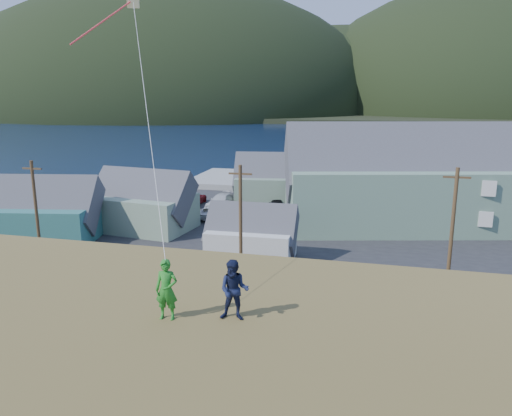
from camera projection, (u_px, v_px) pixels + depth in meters
The scene contains 16 objects.
ground at pixel (257, 295), 33.27m from camera, with size 900.00×900.00×0.00m, color #0A1638.
grass_strip at pixel (250, 307), 31.36m from camera, with size 110.00×8.00×0.10m, color #4C3D19.
waterfront_lot at pixel (298, 228), 49.32m from camera, with size 72.00×36.00×0.12m, color #28282B.
wharf at pixel (282, 181), 72.36m from camera, with size 26.00×14.00×0.90m, color gray.
far_shore at pixel (370, 109), 344.88m from camera, with size 900.00×320.00×2.00m, color black.
far_hills at pixel (431, 110), 288.53m from camera, with size 760.00×265.00×143.00m.
lodge at pixel (467, 180), 48.87m from camera, with size 36.84×18.25×12.49m.
shed_teal at pixel (47, 212), 44.75m from camera, with size 10.12×7.97×7.20m.
shed_palegreen_near at pixel (142, 203), 48.29m from camera, with size 10.54×7.38×7.17m.
shed_white at pixel (252, 235), 39.39m from camera, with size 7.20×4.87×5.62m.
shed_palegreen_far at pixel (282, 181), 58.80m from camera, with size 12.00×7.94×7.54m.
utility_poles at pixel (233, 225), 34.16m from camera, with size 29.88×0.24×8.71m.
parked_cars at pixel (208, 207), 54.96m from camera, with size 20.07×12.51×1.58m.
kite_flyer_green at pixel (167, 290), 13.55m from camera, with size 0.62×0.41×1.70m, color #227D23.
kite_flyer_navy at pixel (234, 290), 13.51m from camera, with size 0.83×0.64×1.70m, color #161D3D.
kite_rig at pixel (129, 7), 18.69m from camera, with size 2.63×3.69×11.07m.
Camera 1 is at (7.34, -30.15, 13.33)m, focal length 35.00 mm.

